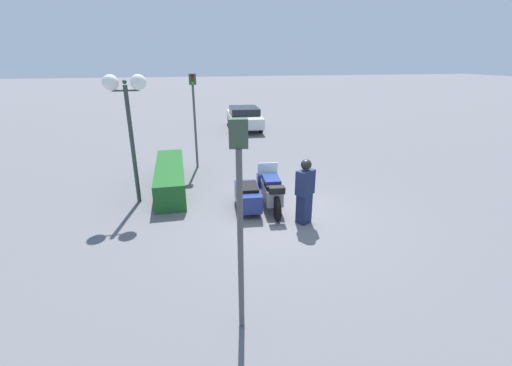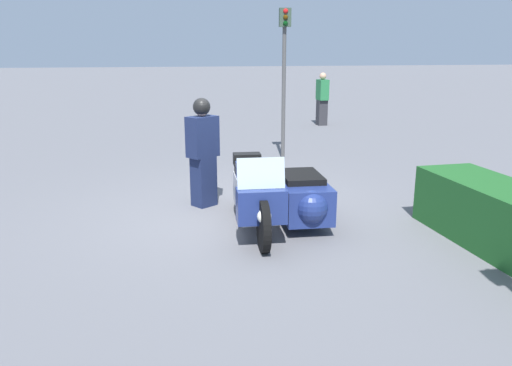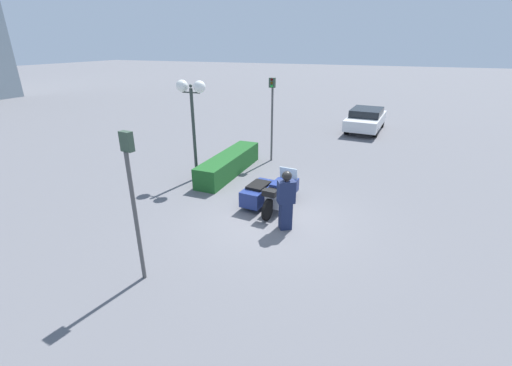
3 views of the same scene
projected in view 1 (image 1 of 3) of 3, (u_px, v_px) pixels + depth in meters
ground_plane at (282, 217)px, 9.49m from camera, size 160.00×160.00×0.00m
police_motorcycle at (259, 192)px, 10.01m from camera, size 2.52×1.51×1.16m
officer_rider at (305, 190)px, 8.88m from camera, size 0.50×0.56×1.76m
hedge_bush_curbside at (170, 177)px, 11.49m from camera, size 4.19×0.90×0.81m
twin_lamp_post at (126, 98)px, 9.48m from camera, size 0.43×1.16×3.75m
traffic_light_near at (194, 108)px, 13.07m from camera, size 0.23×0.26×3.62m
traffic_light_far at (240, 200)px, 4.91m from camera, size 0.22×0.28×3.39m
parked_car_background at (244, 117)px, 21.24m from camera, size 4.55×2.16×1.33m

